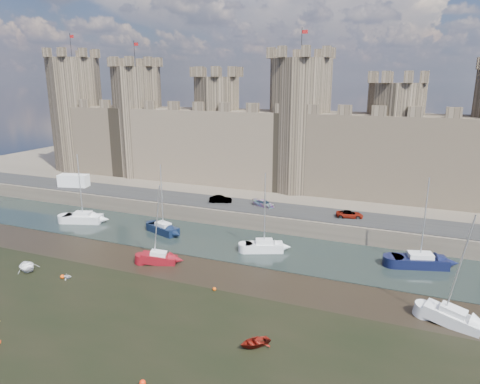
# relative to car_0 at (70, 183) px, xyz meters

# --- Properties ---
(ground) EXTENTS (160.00, 160.00, 0.00)m
(ground) POSITION_rel_car_0_xyz_m (38.16, -33.69, -3.17)
(ground) COLOR black
(ground) RESTS_ON ground
(seaweed_patch) EXTENTS (70.00, 34.00, 0.01)m
(seaweed_patch) POSITION_rel_car_0_xyz_m (38.16, -39.69, -3.16)
(seaweed_patch) COLOR black
(seaweed_patch) RESTS_ON ground
(water_channel) EXTENTS (160.00, 12.00, 0.08)m
(water_channel) POSITION_rel_car_0_xyz_m (38.16, -9.69, -3.13)
(water_channel) COLOR black
(water_channel) RESTS_ON ground
(quay) EXTENTS (160.00, 60.00, 2.50)m
(quay) POSITION_rel_car_0_xyz_m (38.16, 26.31, -1.92)
(quay) COLOR #4C443A
(quay) RESTS_ON ground
(road) EXTENTS (160.00, 7.00, 0.10)m
(road) POSITION_rel_car_0_xyz_m (38.16, 0.31, -0.62)
(road) COLOR black
(road) RESTS_ON quay
(castle) EXTENTS (108.50, 11.00, 29.00)m
(castle) POSITION_rel_car_0_xyz_m (37.53, 14.31, 8.51)
(castle) COLOR #42382B
(castle) RESTS_ON quay
(car_0) EXTENTS (4.15, 2.33, 1.33)m
(car_0) POSITION_rel_car_0_xyz_m (0.00, 0.00, 0.00)
(car_0) COLOR gray
(car_0) RESTS_ON quay
(car_1) EXTENTS (3.87, 2.43, 1.21)m
(car_1) POSITION_rel_car_0_xyz_m (31.09, 0.33, -0.06)
(car_1) COLOR gray
(car_1) RESTS_ON quay
(car_2) EXTENTS (3.98, 2.53, 1.07)m
(car_2) POSITION_rel_car_0_xyz_m (38.34, 0.87, -0.13)
(car_2) COLOR gray
(car_2) RESTS_ON quay
(car_3) EXTENTS (4.15, 2.58, 1.07)m
(car_3) POSITION_rel_car_0_xyz_m (51.76, 0.22, -0.13)
(car_3) COLOR gray
(car_3) RESTS_ON quay
(van) EXTENTS (5.79, 3.38, 2.37)m
(van) POSITION_rel_car_0_xyz_m (1.13, -0.19, 0.52)
(van) COLOR white
(van) RESTS_ON quay
(sailboat_0) EXTENTS (6.26, 3.95, 10.94)m
(sailboat_0) POSITION_rel_car_0_xyz_m (12.06, -10.36, -2.33)
(sailboat_0) COLOR silver
(sailboat_0) RESTS_ON ground
(sailboat_1) EXTENTS (5.51, 3.62, 10.30)m
(sailboat_1) POSITION_rel_car_0_xyz_m (26.44, -9.81, -2.36)
(sailboat_1) COLOR black
(sailboat_1) RESTS_ON ground
(sailboat_2) EXTENTS (5.24, 3.68, 10.54)m
(sailboat_2) POSITION_rel_car_0_xyz_m (42.45, -10.82, -2.33)
(sailboat_2) COLOR silver
(sailboat_2) RESTS_ON ground
(sailboat_3) EXTENTS (6.73, 4.12, 11.04)m
(sailboat_3) POSITION_rel_car_0_xyz_m (61.40, -8.25, -2.33)
(sailboat_3) COLOR black
(sailboat_3) RESTS_ON ground
(sailboat_4) EXTENTS (4.61, 3.03, 10.04)m
(sailboat_4) POSITION_rel_car_0_xyz_m (31.58, -19.13, -2.43)
(sailboat_4) COLOR maroon
(sailboat_4) RESTS_ON ground
(sailboat_5) EXTENTS (5.35, 3.29, 10.80)m
(sailboat_5) POSITION_rel_car_0_xyz_m (64.18, -20.67, -2.40)
(sailboat_5) COLOR silver
(sailboat_5) RESTS_ON ground
(dinghy_3) EXTENTS (1.26, 1.12, 0.61)m
(dinghy_3) POSITION_rel_car_0_xyz_m (24.18, -26.68, -2.86)
(dinghy_3) COLOR silver
(dinghy_3) RESTS_ON ground
(dinghy_4) EXTENTS (3.34, 3.47, 0.59)m
(dinghy_4) POSITION_rel_car_0_xyz_m (48.38, -30.65, -2.87)
(dinghy_4) COLOR maroon
(dinghy_4) RESTS_ON ground
(dinghy_6) EXTENTS (4.18, 3.85, 0.71)m
(dinghy_6) POSITION_rel_car_0_xyz_m (17.81, -26.50, -2.81)
(dinghy_6) COLOR white
(dinghy_6) RESTS_ON ground
(buoy_1) EXTENTS (0.49, 0.49, 0.49)m
(buoy_1) POSITION_rel_car_0_xyz_m (23.66, -26.87, -2.92)
(buoy_1) COLOR #DF4309
(buoy_1) RESTS_ON ground
(buoy_2) EXTENTS (0.48, 0.48, 0.48)m
(buoy_2) POSITION_rel_car_0_xyz_m (42.34, -38.33, -2.93)
(buoy_2) COLOR red
(buoy_2) RESTS_ON ground
(buoy_3) EXTENTS (0.39, 0.39, 0.39)m
(buoy_3) POSITION_rel_car_0_xyz_m (40.95, -22.94, -2.97)
(buoy_3) COLOR #FA540B
(buoy_3) RESTS_ON ground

